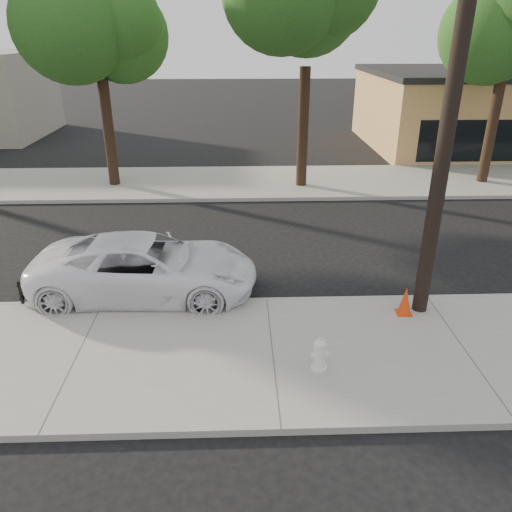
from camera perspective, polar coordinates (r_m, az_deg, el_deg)
The scene contains 10 objects.
ground at distance 14.27m, azimuth 0.78°, elevation -1.31°, with size 120.00×120.00×0.00m, color black.
near_sidewalk at distance 10.53m, azimuth 1.90°, elevation -11.17°, with size 90.00×4.40×0.15m, color gray.
far_sidewalk at distance 22.21m, azimuth -0.25°, elevation 8.44°, with size 90.00×5.00×0.15m, color gray.
curb_near at distance 12.38m, azimuth 1.24°, elevation -5.23°, with size 90.00×0.12×0.16m, color #9E9B93.
utility_pole at distance 11.09m, azimuth 21.28°, elevation 15.06°, with size 1.40×0.34×9.00m.
tree_b at distance 21.52m, azimuth -17.34°, elevation 23.33°, with size 4.34×4.20×8.45m.
tree_c at distance 20.68m, azimuth 6.65°, elevation 26.28°, with size 4.96×4.80×9.55m.
police_cruiser at distance 12.82m, azimuth -12.43°, elevation -1.23°, with size 2.56×5.55×1.54m, color white.
fire_hydrant at distance 9.91m, azimuth 7.27°, elevation -11.15°, with size 0.35×0.32×0.66m.
traffic_cone at distance 12.09m, azimuth 16.68°, elevation -4.95°, with size 0.36×0.36×0.68m.
Camera 1 is at (-0.63, -12.83, 6.21)m, focal length 35.00 mm.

